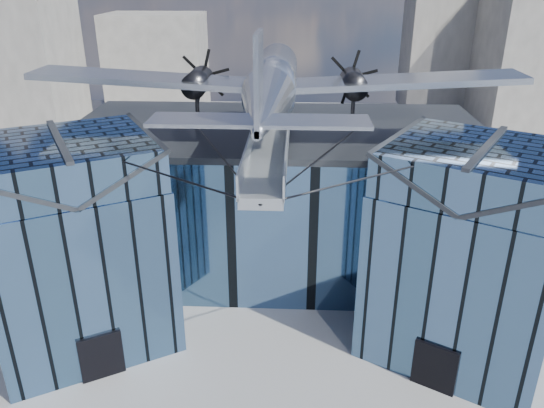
{
  "coord_description": "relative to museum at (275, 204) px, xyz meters",
  "views": [
    {
      "loc": [
        1.39,
        -25.87,
        19.41
      ],
      "look_at": [
        0.0,
        2.0,
        7.2
      ],
      "focal_mm": 35.0,
      "sensor_mm": 36.0,
      "label": 1
    }
  ],
  "objects": [
    {
      "name": "museum",
      "position": [
        0.0,
        0.0,
        0.0
      ],
      "size": [
        32.88,
        24.5,
        17.6
      ],
      "color": "#426387",
      "rests_on": "ground"
    },
    {
      "name": "bg_towers",
      "position": [
        1.45,
        44.67,
        4.47
      ],
      "size": [
        77.0,
        24.5,
        26.0
      ],
      "color": "gray",
      "rests_on": "ground"
    },
    {
      "name": "ground_plane",
      "position": [
        -0.0,
        -5.82,
        -5.54
      ],
      "size": [
        120.0,
        120.0,
        0.0
      ],
      "primitive_type": "plane",
      "color": "gray"
    }
  ]
}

